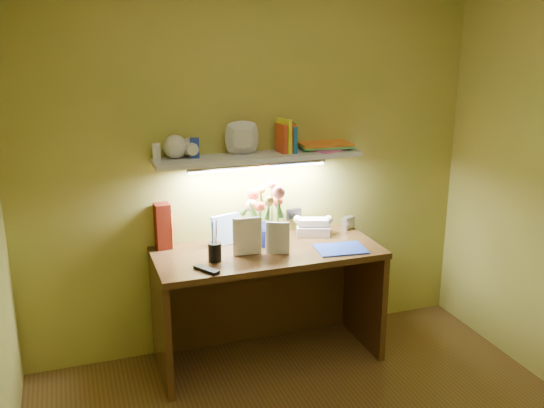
% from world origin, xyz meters
% --- Properties ---
extents(desk, '(1.40, 0.60, 0.75)m').
position_xyz_m(desk, '(0.00, 1.20, 0.38)').
color(desk, '#391C0F').
rests_on(desk, ground).
extents(flower_bouquet, '(0.30, 0.30, 0.38)m').
position_xyz_m(flower_bouquet, '(0.03, 1.34, 0.94)').
color(flower_bouquet, '#090D3E').
rests_on(flower_bouquet, desk).
extents(telephone, '(0.26, 0.22, 0.13)m').
position_xyz_m(telephone, '(0.38, 1.38, 0.81)').
color(telephone, white).
rests_on(telephone, desk).
extents(desk_clock, '(0.10, 0.08, 0.09)m').
position_xyz_m(desk_clock, '(0.65, 1.41, 0.79)').
color(desk_clock, '#B2B2B7').
rests_on(desk_clock, desk).
extents(whisky_bottle, '(0.09, 0.09, 0.27)m').
position_xyz_m(whisky_bottle, '(-0.58, 1.45, 0.88)').
color(whisky_bottle, '#B55818').
rests_on(whisky_bottle, desk).
extents(whisky_box, '(0.10, 0.10, 0.29)m').
position_xyz_m(whisky_box, '(-0.60, 1.44, 0.89)').
color(whisky_box, '#5D1409').
rests_on(whisky_box, desk).
extents(pen_cup, '(0.09, 0.09, 0.19)m').
position_xyz_m(pen_cup, '(-0.35, 1.13, 0.85)').
color(pen_cup, black).
rests_on(pen_cup, desk).
extents(art_card, '(0.19, 0.09, 0.19)m').
position_xyz_m(art_card, '(-0.21, 1.39, 0.85)').
color(art_card, white).
rests_on(art_card, desk).
extents(tv_remote, '(0.13, 0.17, 0.02)m').
position_xyz_m(tv_remote, '(-0.44, 0.99, 0.76)').
color(tv_remote, black).
rests_on(tv_remote, desk).
extents(blue_folder, '(0.32, 0.25, 0.01)m').
position_xyz_m(blue_folder, '(0.43, 1.06, 0.75)').
color(blue_folder, '#203FB4').
rests_on(blue_folder, desk).
extents(desk_book_a, '(0.18, 0.05, 0.24)m').
position_xyz_m(desk_book_a, '(-0.23, 1.17, 0.87)').
color(desk_book_a, white).
rests_on(desk_book_a, desk).
extents(desk_book_b, '(0.14, 0.08, 0.20)m').
position_xyz_m(desk_book_b, '(-0.03, 1.15, 0.85)').
color(desk_book_b, silver).
rests_on(desk_book_b, desk).
extents(wall_shelf, '(1.32, 0.33, 0.24)m').
position_xyz_m(wall_shelf, '(-0.01, 1.38, 1.34)').
color(wall_shelf, silver).
rests_on(wall_shelf, ground).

